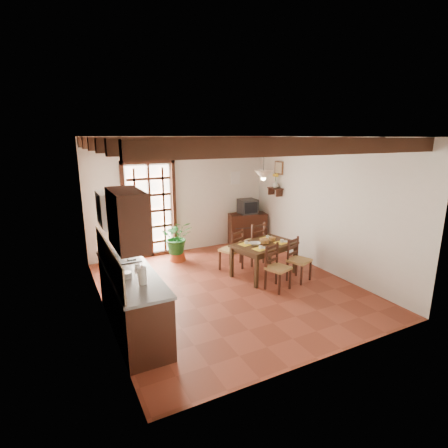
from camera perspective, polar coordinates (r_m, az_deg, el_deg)
ground_plane at (r=6.78m, az=0.80°, el=-10.31°), size 5.00×5.00×0.00m
room_shell at (r=6.25m, az=0.86°, el=5.01°), size 4.52×5.02×2.81m
ceiling_beams at (r=6.17m, az=0.89°, el=13.05°), size 4.50×4.34×0.20m
french_door at (r=8.33m, az=-12.03°, el=2.58°), size 1.26×0.11×2.32m
kitchen_counter at (r=5.47m, az=-14.86°, el=-11.69°), size 0.64×2.25×1.38m
upper_cabinet at (r=4.34m, az=-15.53°, el=0.77°), size 0.35×0.80×0.70m
range_hood at (r=5.57m, az=-17.88°, el=2.31°), size 0.38×0.60×0.54m
counter_items at (r=5.36m, az=-15.40°, el=-6.61°), size 0.50×1.43×0.25m
dining_table at (r=7.20m, az=6.57°, el=-3.81°), size 1.42×1.08×0.69m
chair_near_left at (r=6.69m, az=8.70°, el=-8.34°), size 0.49×0.48×0.85m
chair_near_right at (r=7.15m, az=12.04°, el=-6.98°), size 0.50×0.49×0.86m
chair_far_left at (r=7.52m, az=1.26°, el=-5.43°), size 0.54×0.53×0.91m
chair_far_right at (r=7.93m, az=4.67°, el=-4.30°), size 0.54×0.52×0.96m
table_setting at (r=7.18m, az=6.59°, el=-3.39°), size 0.92×0.61×0.09m
table_bowl at (r=7.04m, az=5.08°, el=-3.22°), size 0.28×0.28×0.05m
sideboard at (r=9.27m, az=3.82°, el=-0.78°), size 1.05×0.65×0.83m
crt_tv at (r=9.13m, az=3.90°, el=2.88°), size 0.47×0.44×0.38m
fuse_box at (r=9.13m, az=1.89°, el=7.54°), size 0.25×0.03×0.32m
plant_pot at (r=8.19m, az=-7.55°, el=-5.18°), size 0.38×0.38×0.23m
potted_plant at (r=8.05m, az=-7.66°, el=-2.09°), size 2.11×1.92×2.00m
wall_shelf at (r=8.76m, az=8.37°, el=5.53°), size 0.20×0.42×0.20m
shelf_vase at (r=8.74m, az=8.40°, el=6.43°), size 0.15×0.15×0.15m
shelf_flowers at (r=8.71m, az=8.45°, el=7.79°), size 0.14×0.14×0.36m
framed_picture at (r=8.74m, az=8.95°, el=9.06°), size 0.03×0.32×0.32m
pendant_lamp at (r=6.97m, az=6.46°, el=8.07°), size 0.36×0.36×0.84m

